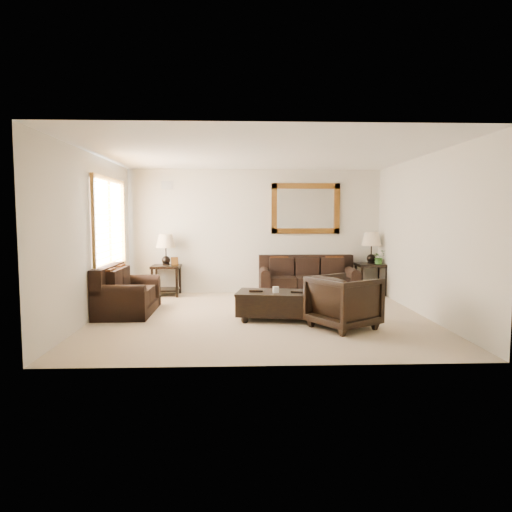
{
  "coord_description": "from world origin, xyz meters",
  "views": [
    {
      "loc": [
        -0.37,
        -7.5,
        1.68
      ],
      "look_at": [
        -0.05,
        0.6,
        0.97
      ],
      "focal_mm": 32.0,
      "sensor_mm": 36.0,
      "label": 1
    }
  ],
  "objects_px": {
    "loveseat": "(125,296)",
    "armchair": "(344,299)",
    "end_table_right": "(371,254)",
    "coffee_table": "(278,302)",
    "sofa": "(308,281)",
    "end_table_left": "(166,256)"
  },
  "relations": [
    {
      "from": "armchair",
      "to": "end_table_right",
      "type": "bearing_deg",
      "value": -55.25
    },
    {
      "from": "loveseat",
      "to": "end_table_left",
      "type": "bearing_deg",
      "value": -14.4
    },
    {
      "from": "end_table_right",
      "to": "coffee_table",
      "type": "relative_size",
      "value": 0.93
    },
    {
      "from": "end_table_left",
      "to": "armchair",
      "type": "height_order",
      "value": "end_table_left"
    },
    {
      "from": "sofa",
      "to": "loveseat",
      "type": "bearing_deg",
      "value": -154.13
    },
    {
      "from": "armchair",
      "to": "end_table_left",
      "type": "bearing_deg",
      "value": 14.35
    },
    {
      "from": "loveseat",
      "to": "coffee_table",
      "type": "height_order",
      "value": "loveseat"
    },
    {
      "from": "loveseat",
      "to": "armchair",
      "type": "distance_m",
      "value": 3.77
    },
    {
      "from": "end_table_right",
      "to": "armchair",
      "type": "height_order",
      "value": "end_table_right"
    },
    {
      "from": "armchair",
      "to": "loveseat",
      "type": "bearing_deg",
      "value": 39.0
    },
    {
      "from": "end_table_left",
      "to": "coffee_table",
      "type": "bearing_deg",
      "value": -46.88
    },
    {
      "from": "sofa",
      "to": "armchair",
      "type": "height_order",
      "value": "armchair"
    },
    {
      "from": "loveseat",
      "to": "sofa",
      "type": "bearing_deg",
      "value": -64.13
    },
    {
      "from": "coffee_table",
      "to": "armchair",
      "type": "xyz_separation_m",
      "value": [
        0.93,
        -0.65,
        0.16
      ]
    },
    {
      "from": "sofa",
      "to": "end_table_right",
      "type": "height_order",
      "value": "end_table_right"
    },
    {
      "from": "loveseat",
      "to": "end_table_left",
      "type": "height_order",
      "value": "end_table_left"
    },
    {
      "from": "end_table_left",
      "to": "sofa",
      "type": "bearing_deg",
      "value": -1.31
    },
    {
      "from": "sofa",
      "to": "end_table_left",
      "type": "xyz_separation_m",
      "value": [
        -3.01,
        0.07,
        0.55
      ]
    },
    {
      "from": "sofa",
      "to": "end_table_left",
      "type": "height_order",
      "value": "end_table_left"
    },
    {
      "from": "end_table_left",
      "to": "end_table_right",
      "type": "xyz_separation_m",
      "value": [
        4.39,
        -0.01,
        0.03
      ]
    },
    {
      "from": "end_table_right",
      "to": "coffee_table",
      "type": "xyz_separation_m",
      "value": [
        -2.21,
        -2.32,
        -0.6
      ]
    },
    {
      "from": "sofa",
      "to": "end_table_right",
      "type": "bearing_deg",
      "value": 2.5
    }
  ]
}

